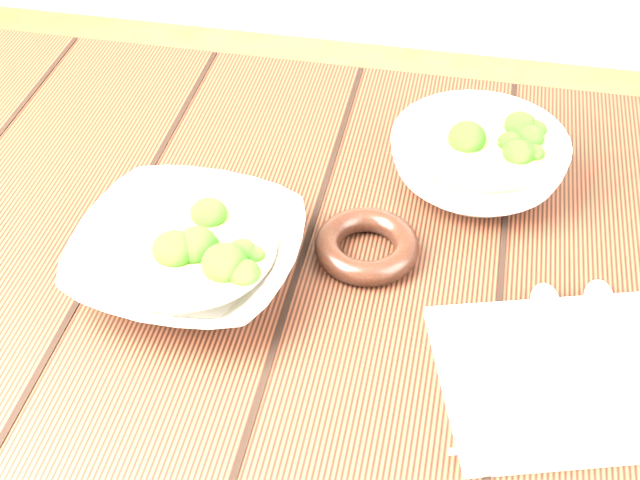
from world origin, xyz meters
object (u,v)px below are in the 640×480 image
Objects in this scene: soup_bowl_front at (188,256)px; soup_bowl_back at (478,160)px; table at (316,358)px; napkin at (565,377)px; trivet at (367,246)px.

soup_bowl_back is (0.27, 0.20, 0.00)m from soup_bowl_front.
soup_bowl_back reaches higher than soup_bowl_front.
table is 5.48× the size of napkin.
napkin is (0.24, -0.08, 0.13)m from table.
napkin is (0.10, -0.27, -0.03)m from soup_bowl_back.
table is at bearing -127.88° from soup_bowl_back.
soup_bowl_front reaches higher than table.
trivet is 0.23m from napkin.
soup_bowl_front is at bearing 153.78° from napkin.
napkin reaches higher than table.
table is 5.15× the size of soup_bowl_front.
trivet is at bearing 130.77° from napkin.
soup_bowl_back is 0.28m from napkin.
napkin is at bearing -9.46° from soup_bowl_front.
soup_bowl_front is (-0.12, -0.02, 0.15)m from table.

